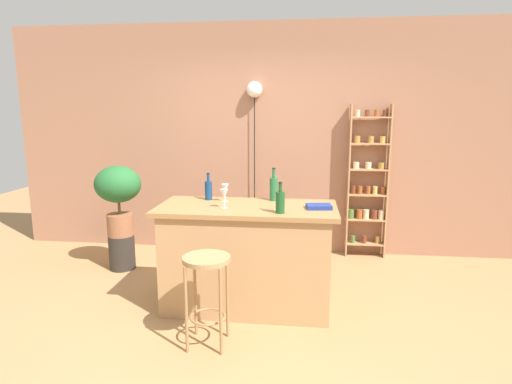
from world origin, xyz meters
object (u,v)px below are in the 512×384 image
(bar_stool, at_px, (207,279))
(spice_shelf, at_px, (368,183))
(pendant_globe_light, at_px, (254,93))
(bottle_vinegar, at_px, (208,190))
(bottle_spirits_clear, at_px, (280,201))
(bottle_soda_blue, at_px, (274,188))
(plant_stool, at_px, (122,252))
(cookbook, at_px, (319,207))
(wine_glass_left, at_px, (225,189))
(wine_glass_center, at_px, (224,195))
(potted_plant, at_px, (118,191))

(bar_stool, height_order, spice_shelf, spice_shelf)
(pendant_globe_light, bearing_deg, bottle_vinegar, -101.78)
(bottle_spirits_clear, height_order, pendant_globe_light, pendant_globe_light)
(bar_stool, height_order, pendant_globe_light, pendant_globe_light)
(bottle_soda_blue, height_order, bottle_spirits_clear, bottle_soda_blue)
(bar_stool, xyz_separation_m, bottle_soda_blue, (0.42, 0.95, 0.53))
(spice_shelf, xyz_separation_m, plant_stool, (-2.78, -0.76, -0.71))
(cookbook, relative_size, pendant_globe_light, 0.10)
(spice_shelf, height_order, wine_glass_left, spice_shelf)
(bottle_spirits_clear, distance_m, wine_glass_center, 0.51)
(potted_plant, bearing_deg, cookbook, -19.69)
(plant_stool, relative_size, pendant_globe_light, 0.19)
(bottle_soda_blue, relative_size, cookbook, 1.46)
(spice_shelf, xyz_separation_m, cookbook, (-0.62, -1.54, 0.05))
(wine_glass_center, xyz_separation_m, cookbook, (0.81, 0.07, -0.10))
(wine_glass_left, bearing_deg, spice_shelf, 42.53)
(spice_shelf, bearing_deg, plant_stool, -164.65)
(bar_stool, distance_m, potted_plant, 1.99)
(plant_stool, bearing_deg, bar_stool, -47.22)
(bottle_vinegar, relative_size, wine_glass_left, 1.55)
(wine_glass_left, bearing_deg, bottle_vinegar, 159.37)
(bar_stool, xyz_separation_m, bottle_spirits_clear, (0.51, 0.46, 0.51))
(bottle_soda_blue, bearing_deg, pendant_globe_light, 104.79)
(plant_stool, relative_size, potted_plant, 0.50)
(bar_stool, distance_m, bottle_vinegar, 1.06)
(bar_stool, bearing_deg, wine_glass_center, 87.92)
(bottle_vinegar, xyz_separation_m, bottle_soda_blue, (0.61, 0.03, 0.02))
(bottle_vinegar, relative_size, cookbook, 1.21)
(plant_stool, distance_m, pendant_globe_light, 2.40)
(spice_shelf, relative_size, bottle_soda_blue, 5.98)
(wine_glass_left, distance_m, wine_glass_center, 0.26)
(potted_plant, distance_m, bottle_soda_blue, 1.82)
(potted_plant, height_order, wine_glass_center, potted_plant)
(bottle_soda_blue, bearing_deg, plant_stool, 164.40)
(bar_stool, xyz_separation_m, wine_glass_center, (0.02, 0.59, 0.53))
(wine_glass_center, bearing_deg, potted_plant, 148.03)
(bar_stool, distance_m, plant_stool, 1.98)
(bottle_spirits_clear, height_order, wine_glass_center, bottle_spirits_clear)
(cookbook, bearing_deg, spice_shelf, 59.86)
(spice_shelf, xyz_separation_m, wine_glass_left, (-1.47, -1.35, 0.15))
(cookbook, height_order, pendant_globe_light, pendant_globe_light)
(bottle_spirits_clear, relative_size, cookbook, 1.23)
(bottle_spirits_clear, bearing_deg, bottle_vinegar, 147.39)
(spice_shelf, xyz_separation_m, pendant_globe_light, (-1.37, 0.03, 1.06))
(bar_stool, bearing_deg, bottle_spirits_clear, 42.05)
(bar_stool, height_order, bottle_vinegar, bottle_vinegar)
(wine_glass_left, bearing_deg, plant_stool, 155.81)
(spice_shelf, xyz_separation_m, potted_plant, (-2.78, -0.76, -0.02))
(pendant_globe_light, bearing_deg, bar_stool, -92.15)
(plant_stool, height_order, potted_plant, potted_plant)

